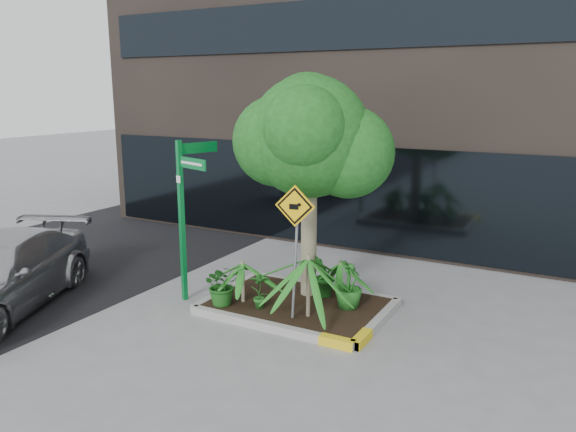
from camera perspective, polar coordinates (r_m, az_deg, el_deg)
The scene contains 13 objects.
ground at distance 10.59m, azimuth -0.77°, elevation -9.80°, with size 80.00×80.00×0.00m, color gray.
asphalt_road at distance 14.73m, azimuth -23.46°, elevation -4.34°, with size 7.00×80.00×0.01m, color black.
planter at distance 10.67m, azimuth 1.05°, elevation -9.03°, with size 3.35×2.36×0.15m.
tree at distance 10.45m, azimuth 2.25°, elevation 8.04°, with size 2.93×2.60×4.39m.
palm_front at distance 9.71m, azimuth 2.09°, elevation -4.37°, with size 1.26×1.26×1.41m.
palm_left at distance 10.50m, azimuth -4.65°, elevation -4.83°, with size 0.90×0.90×1.00m.
palm_back at distance 10.82m, azimuth 5.33°, elevation -4.80°, with size 0.79×0.79×0.88m.
shrub_a at distance 10.51m, azimuth -6.64°, elevation -6.89°, with size 0.71×0.71×0.79m, color #1A5618.
shrub_b at distance 10.33m, azimuth 6.18°, elevation -6.92°, with size 0.50×0.50×0.89m, color #20651E.
shrub_c at distance 10.29m, azimuth -2.87°, elevation -7.55°, with size 0.36×0.36×0.69m, color #226820.
shrub_d at distance 10.82m, azimuth 3.69°, elevation -6.07°, with size 0.47×0.47×0.85m, color #1A5B1B.
street_sign_post at distance 10.86m, azimuth -10.37°, elevation 1.27°, with size 0.88×1.11×3.14m.
cattle_sign at distance 9.58m, azimuth 0.74°, elevation -1.30°, with size 0.72×0.34×2.34m.
Camera 1 is at (4.81, -8.52, 4.05)m, focal length 35.00 mm.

